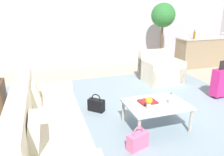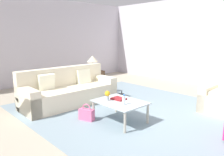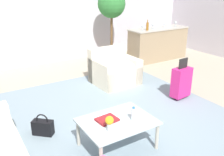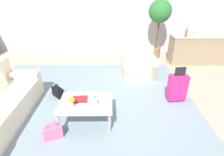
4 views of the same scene
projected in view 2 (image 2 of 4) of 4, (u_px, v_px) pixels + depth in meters
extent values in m
plane|color=#A89E89|center=(150.00, 120.00, 4.57)|extent=(12.00, 12.00, 0.00)
cube|color=silver|center=(39.00, 41.00, 7.90)|extent=(0.12, 8.00, 3.10)
cube|color=gray|center=(135.00, 111.00, 5.14)|extent=(5.20, 4.40, 0.01)
cube|color=beige|center=(71.00, 96.00, 5.63)|extent=(0.91, 2.47, 0.45)
cube|color=beige|center=(63.00, 84.00, 5.83)|extent=(0.22, 2.47, 0.94)
cube|color=beige|center=(103.00, 86.00, 6.36)|extent=(0.91, 0.24, 0.60)
cube|color=beige|center=(28.00, 102.00, 4.87)|extent=(0.91, 0.24, 0.60)
cube|color=white|center=(83.00, 77.00, 6.06)|extent=(0.18, 0.40, 0.41)
cube|color=white|center=(46.00, 82.00, 5.31)|extent=(0.17, 0.40, 0.41)
cube|color=beige|center=(209.00, 97.00, 5.21)|extent=(0.23, 0.88, 0.60)
cube|color=silver|center=(120.00, 102.00, 4.44)|extent=(1.01, 0.76, 0.02)
cylinder|color=#ADA899|center=(116.00, 104.00, 5.03)|extent=(0.05, 0.05, 0.41)
cylinder|color=#ADA899|center=(148.00, 114.00, 4.38)|extent=(0.05, 0.05, 0.41)
cylinder|color=#ADA899|center=(94.00, 110.00, 4.59)|extent=(0.05, 0.05, 0.41)
cylinder|color=#ADA899|center=(125.00, 123.00, 3.94)|extent=(0.05, 0.05, 0.41)
cylinder|color=silver|center=(124.00, 100.00, 4.21)|extent=(0.06, 0.06, 0.18)
cylinder|color=#2D6BBC|center=(124.00, 95.00, 4.19)|extent=(0.04, 0.04, 0.02)
cube|color=maroon|center=(119.00, 99.00, 4.58)|extent=(0.30, 0.25, 0.03)
cylinder|color=#B2B7BC|center=(107.00, 98.00, 4.49)|extent=(0.07, 0.07, 0.10)
sphere|color=gold|center=(107.00, 93.00, 4.47)|extent=(0.11, 0.11, 0.11)
cube|color=#513823|center=(93.00, 79.00, 7.48)|extent=(0.59, 0.59, 0.58)
cylinder|color=#ADA899|center=(93.00, 70.00, 7.42)|extent=(0.18, 0.18, 0.02)
cylinder|color=#ADA899|center=(93.00, 66.00, 7.39)|extent=(0.04, 0.04, 0.28)
cone|color=beige|center=(92.00, 59.00, 7.35)|extent=(0.37, 0.37, 0.21)
cube|color=black|center=(122.00, 99.00, 5.67)|extent=(0.33, 0.32, 0.24)
torus|color=black|center=(122.00, 94.00, 5.64)|extent=(0.16, 0.15, 0.20)
cube|color=pink|center=(87.00, 115.00, 4.57)|extent=(0.35, 0.24, 0.24)
torus|color=pink|center=(86.00, 108.00, 4.54)|extent=(0.19, 0.09, 0.20)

